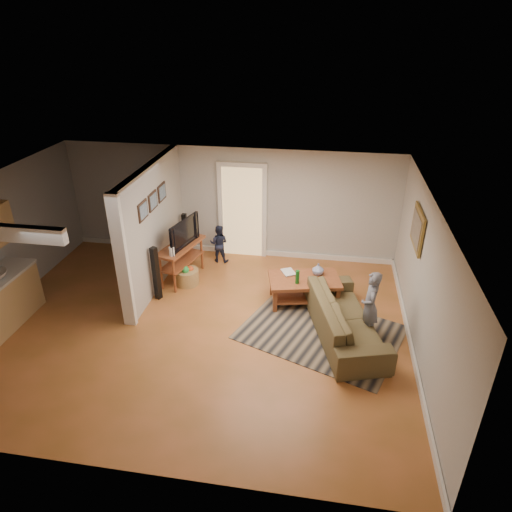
# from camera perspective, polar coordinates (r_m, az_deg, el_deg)

# --- Properties ---
(ground) EXTENTS (7.50, 7.50, 0.00)m
(ground) POSITION_cam_1_polar(r_m,az_deg,el_deg) (8.38, -7.43, -8.73)
(ground) COLOR brown
(ground) RESTS_ON ground
(room_shell) EXTENTS (7.54, 6.02, 2.52)m
(room_shell) POSITION_cam_1_polar(r_m,az_deg,el_deg) (8.32, -14.30, 2.03)
(room_shell) COLOR beige
(room_shell) RESTS_ON ground
(area_rug) EXTENTS (3.15, 2.75, 0.01)m
(area_rug) POSITION_cam_1_polar(r_m,az_deg,el_deg) (8.24, 8.07, -9.41)
(area_rug) COLOR black
(area_rug) RESTS_ON ground
(sofa) EXTENTS (1.56, 2.54, 0.69)m
(sofa) POSITION_cam_1_polar(r_m,az_deg,el_deg) (8.28, 10.79, -9.52)
(sofa) COLOR #473B23
(sofa) RESTS_ON ground
(coffee_table) EXTENTS (1.47, 1.05, 0.79)m
(coffee_table) POSITION_cam_1_polar(r_m,az_deg,el_deg) (8.82, 6.16, -3.40)
(coffee_table) COLOR brown
(coffee_table) RESTS_ON ground
(tv_console) EXTENTS (0.78, 1.33, 1.08)m
(tv_console) POSITION_cam_1_polar(r_m,az_deg,el_deg) (9.52, -9.32, 0.95)
(tv_console) COLOR brown
(tv_console) RESTS_ON ground
(speaker_left) EXTENTS (0.14, 0.14, 1.12)m
(speaker_left) POSITION_cam_1_polar(r_m,az_deg,el_deg) (9.01, -12.38, -2.15)
(speaker_left) COLOR black
(speaker_left) RESTS_ON ground
(speaker_right) EXTENTS (0.11, 0.11, 1.02)m
(speaker_right) POSITION_cam_1_polar(r_m,az_deg,el_deg) (10.61, -8.82, 2.65)
(speaker_right) COLOR black
(speaker_right) RESTS_ON ground
(toy_basket) EXTENTS (0.49, 0.49, 0.43)m
(toy_basket) POSITION_cam_1_polar(r_m,az_deg,el_deg) (9.58, -8.63, -2.48)
(toy_basket) COLOR olive
(toy_basket) RESTS_ON ground
(child) EXTENTS (0.31, 0.46, 1.25)m
(child) POSITION_cam_1_polar(r_m,az_deg,el_deg) (8.32, 13.57, -9.62)
(child) COLOR slate
(child) RESTS_ON ground
(toddler) EXTENTS (0.43, 0.34, 0.88)m
(toddler) POSITION_cam_1_polar(r_m,az_deg,el_deg) (10.47, -4.56, -0.59)
(toddler) COLOR #1D243D
(toddler) RESTS_ON ground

